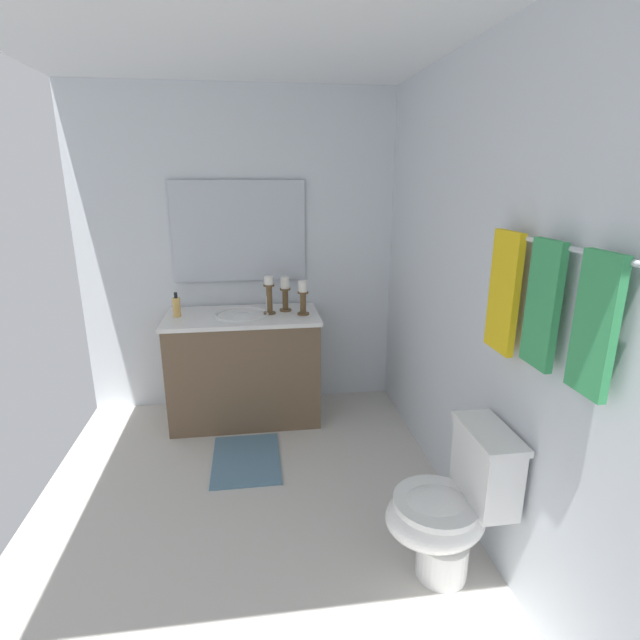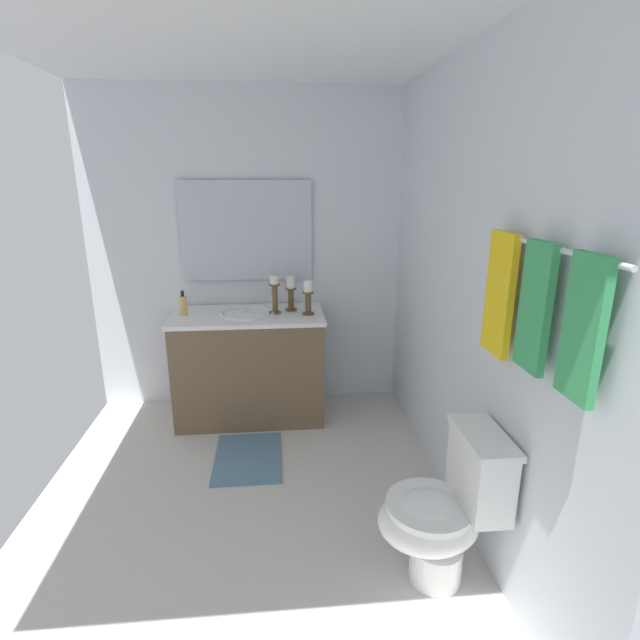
{
  "view_description": "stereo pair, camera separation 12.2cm",
  "coord_description": "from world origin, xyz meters",
  "px_view_note": "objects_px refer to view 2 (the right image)",
  "views": [
    {
      "loc": [
        2.39,
        0.09,
        1.81
      ],
      "look_at": [
        -0.23,
        0.45,
        1.03
      ],
      "focal_mm": 27.24,
      "sensor_mm": 36.0,
      "label": 1
    },
    {
      "loc": [
        2.4,
        0.21,
        1.81
      ],
      "look_at": [
        -0.23,
        0.45,
        1.03
      ],
      "focal_mm": 27.24,
      "sensor_mm": 36.0,
      "label": 2
    }
  ],
  "objects_px": {
    "vanity_cabinet": "(250,366)",
    "candle_holder_tall": "(308,297)",
    "toilet": "(443,512)",
    "towel_bar": "(548,247)",
    "sink_basin": "(248,319)",
    "bath_mat": "(248,458)",
    "towel_near_vanity": "(500,294)",
    "soap_bottle": "(183,305)",
    "candle_holder_mid": "(275,294)",
    "towel_near_corner": "(583,329)",
    "mirror": "(246,231)",
    "towel_center": "(535,307)",
    "candle_holder_short": "(291,293)"
  },
  "relations": [
    {
      "from": "vanity_cabinet",
      "to": "candle_holder_tall",
      "type": "relative_size",
      "value": 4.46
    },
    {
      "from": "toilet",
      "to": "towel_bar",
      "type": "relative_size",
      "value": 0.89
    },
    {
      "from": "sink_basin",
      "to": "bath_mat",
      "type": "distance_m",
      "value": 1.0
    },
    {
      "from": "candle_holder_tall",
      "to": "towel_near_vanity",
      "type": "xyz_separation_m",
      "value": [
        1.56,
        0.69,
        0.38
      ]
    },
    {
      "from": "candle_holder_tall",
      "to": "soap_bottle",
      "type": "height_order",
      "value": "candle_holder_tall"
    },
    {
      "from": "candle_holder_tall",
      "to": "candle_holder_mid",
      "type": "height_order",
      "value": "candle_holder_mid"
    },
    {
      "from": "candle_holder_mid",
      "to": "towel_near_corner",
      "type": "relative_size",
      "value": 0.61
    },
    {
      "from": "sink_basin",
      "to": "towel_near_corner",
      "type": "distance_m",
      "value": 2.52
    },
    {
      "from": "mirror",
      "to": "soap_bottle",
      "type": "distance_m",
      "value": 0.73
    },
    {
      "from": "towel_center",
      "to": "towel_near_corner",
      "type": "height_order",
      "value": "same"
    },
    {
      "from": "candle_holder_tall",
      "to": "towel_center",
      "type": "relative_size",
      "value": 0.53
    },
    {
      "from": "candle_holder_tall",
      "to": "towel_center",
      "type": "height_order",
      "value": "towel_center"
    },
    {
      "from": "candle_holder_mid",
      "to": "towel_bar",
      "type": "xyz_separation_m",
      "value": [
        1.89,
        0.96,
        0.6
      ]
    },
    {
      "from": "vanity_cabinet",
      "to": "mirror",
      "type": "distance_m",
      "value": 1.03
    },
    {
      "from": "mirror",
      "to": "towel_bar",
      "type": "relative_size",
      "value": 1.18
    },
    {
      "from": "candle_holder_short",
      "to": "soap_bottle",
      "type": "height_order",
      "value": "candle_holder_short"
    },
    {
      "from": "toilet",
      "to": "towel_near_vanity",
      "type": "bearing_deg",
      "value": 117.04
    },
    {
      "from": "candle_holder_short",
      "to": "soap_bottle",
      "type": "relative_size",
      "value": 1.45
    },
    {
      "from": "mirror",
      "to": "towel_bar",
      "type": "distance_m",
      "value": 2.47
    },
    {
      "from": "candle_holder_mid",
      "to": "soap_bottle",
      "type": "bearing_deg",
      "value": -91.36
    },
    {
      "from": "towel_near_vanity",
      "to": "sink_basin",
      "type": "bearing_deg",
      "value": -144.68
    },
    {
      "from": "sink_basin",
      "to": "towel_bar",
      "type": "bearing_deg",
      "value": 31.49
    },
    {
      "from": "sink_basin",
      "to": "towel_center",
      "type": "xyz_separation_m",
      "value": [
        1.89,
        1.14,
        0.57
      ]
    },
    {
      "from": "sink_basin",
      "to": "toilet",
      "type": "distance_m",
      "value": 2.0
    },
    {
      "from": "candle_holder_tall",
      "to": "towel_bar",
      "type": "relative_size",
      "value": 0.3
    },
    {
      "from": "candle_holder_short",
      "to": "soap_bottle",
      "type": "xyz_separation_m",
      "value": [
        0.05,
        -0.79,
        -0.06
      ]
    },
    {
      "from": "soap_bottle",
      "to": "bath_mat",
      "type": "xyz_separation_m",
      "value": [
        0.64,
        0.47,
        -0.9
      ]
    },
    {
      "from": "vanity_cabinet",
      "to": "mirror",
      "type": "bearing_deg",
      "value": 179.99
    },
    {
      "from": "towel_bar",
      "to": "towel_near_corner",
      "type": "distance_m",
      "value": 0.35
    },
    {
      "from": "vanity_cabinet",
      "to": "towel_near_vanity",
      "type": "relative_size",
      "value": 2.2
    },
    {
      "from": "candle_holder_mid",
      "to": "towel_center",
      "type": "relative_size",
      "value": 0.59
    },
    {
      "from": "soap_bottle",
      "to": "towel_center",
      "type": "xyz_separation_m",
      "value": [
        1.91,
        1.61,
        0.46
      ]
    },
    {
      "from": "candle_holder_short",
      "to": "towel_near_vanity",
      "type": "bearing_deg",
      "value": 25.95
    },
    {
      "from": "soap_bottle",
      "to": "towel_near_corner",
      "type": "relative_size",
      "value": 0.39
    },
    {
      "from": "sink_basin",
      "to": "mirror",
      "type": "relative_size",
      "value": 0.4
    },
    {
      "from": "candle_holder_mid",
      "to": "sink_basin",
      "type": "bearing_deg",
      "value": -89.73
    },
    {
      "from": "mirror",
      "to": "towel_bar",
      "type": "bearing_deg",
      "value": 28.11
    },
    {
      "from": "candle_holder_short",
      "to": "sink_basin",
      "type": "bearing_deg",
      "value": -78.33
    },
    {
      "from": "candle_holder_tall",
      "to": "candle_holder_short",
      "type": "bearing_deg",
      "value": -134.77
    },
    {
      "from": "candle_holder_mid",
      "to": "towel_near_corner",
      "type": "distance_m",
      "value": 2.4
    },
    {
      "from": "soap_bottle",
      "to": "candle_holder_mid",
      "type": "bearing_deg",
      "value": 88.64
    },
    {
      "from": "candle_holder_short",
      "to": "bath_mat",
      "type": "distance_m",
      "value": 1.23
    },
    {
      "from": "towel_near_vanity",
      "to": "towel_bar",
      "type": "bearing_deg",
      "value": 3.66
    },
    {
      "from": "candle_holder_short",
      "to": "bath_mat",
      "type": "relative_size",
      "value": 0.43
    },
    {
      "from": "candle_holder_short",
      "to": "bath_mat",
      "type": "bearing_deg",
      "value": -25.19
    },
    {
      "from": "candle_holder_short",
      "to": "bath_mat",
      "type": "xyz_separation_m",
      "value": [
        0.69,
        -0.33,
        -0.96
      ]
    },
    {
      "from": "toilet",
      "to": "towel_near_corner",
      "type": "xyz_separation_m",
      "value": [
        0.46,
        0.2,
        1.0
      ]
    },
    {
      "from": "toilet",
      "to": "towel_bar",
      "type": "distance_m",
      "value": 1.24
    },
    {
      "from": "bath_mat",
      "to": "toilet",
      "type": "bearing_deg",
      "value": 40.72
    },
    {
      "from": "soap_bottle",
      "to": "candle_holder_short",
      "type": "bearing_deg",
      "value": 93.63
    }
  ]
}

